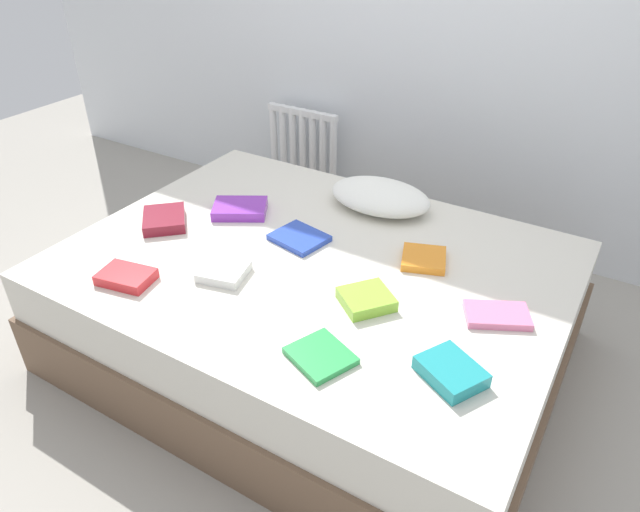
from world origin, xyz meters
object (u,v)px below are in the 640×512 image
object	(u,v)px
radiator	(303,148)
textbook_pink	(497,315)
textbook_teal	(451,372)
bed	(314,307)
textbook_red	(126,277)
textbook_white	(224,272)
textbook_orange	(424,259)
textbook_green	(321,356)
textbook_purple	(240,209)
textbook_lime	(366,299)
textbook_maroon	(164,219)
pillow	(380,196)
textbook_blue	(299,238)

from	to	relation	value
radiator	textbook_pink	size ratio (longest dim) A/B	2.27
textbook_teal	bed	bearing A→B (deg)	-178.27
textbook_pink	textbook_red	distance (m)	1.36
textbook_white	textbook_orange	xyz separation A→B (m)	(0.62, 0.49, -0.00)
textbook_pink	textbook_green	bearing A→B (deg)	-157.56
bed	textbook_teal	bearing A→B (deg)	-26.71
radiator	textbook_purple	distance (m)	1.11
textbook_pink	textbook_lime	size ratio (longest dim) A/B	1.25
radiator	textbook_orange	distance (m)	1.58
radiator	textbook_maroon	bearing A→B (deg)	-85.13
bed	textbook_white	distance (m)	0.46
textbook_maroon	textbook_white	bearing A→B (deg)	26.09
textbook_red	radiator	bearing A→B (deg)	89.25
textbook_orange	textbook_teal	bearing A→B (deg)	-80.02
textbook_white	textbook_purple	distance (m)	0.50
pillow	textbook_teal	world-z (taller)	pillow
textbook_lime	textbook_blue	bearing A→B (deg)	99.16
textbook_blue	textbook_lime	bearing A→B (deg)	-17.59
textbook_lime	textbook_purple	size ratio (longest dim) A/B	0.73
textbook_purple	textbook_maroon	distance (m)	0.34
radiator	textbook_red	bearing A→B (deg)	-80.02
radiator	textbook_lime	size ratio (longest dim) A/B	2.85
textbook_maroon	textbook_orange	bearing A→B (deg)	62.10
textbook_white	textbook_red	bearing A→B (deg)	-156.28
pillow	textbook_green	xyz separation A→B (m)	(0.29, -1.01, -0.05)
textbook_pink	textbook_teal	bearing A→B (deg)	-122.88
radiator	textbook_blue	distance (m)	1.32
textbook_lime	textbook_white	size ratio (longest dim) A/B	1.02
bed	textbook_white	world-z (taller)	textbook_white
textbook_green	textbook_maroon	size ratio (longest dim) A/B	0.87
radiator	textbook_teal	size ratio (longest dim) A/B	2.62
textbook_pink	pillow	bearing A→B (deg)	116.58
textbook_white	textbook_orange	size ratio (longest dim) A/B	0.97
textbook_white	textbook_red	size ratio (longest dim) A/B	0.86
bed	textbook_purple	bearing A→B (deg)	163.19
bed	radiator	size ratio (longest dim) A/B	4.04
pillow	textbook_pink	world-z (taller)	pillow
textbook_purple	textbook_red	bearing A→B (deg)	-123.47
radiator	textbook_lime	bearing A→B (deg)	-50.04
textbook_maroon	textbook_teal	bearing A→B (deg)	36.53
textbook_lime	textbook_blue	xyz separation A→B (m)	(-0.45, 0.25, -0.01)
bed	textbook_purple	world-z (taller)	textbook_purple
textbook_green	textbook_orange	size ratio (longest dim) A/B	1.08
textbook_pink	textbook_purple	distance (m)	1.24
pillow	textbook_teal	xyz separation A→B (m)	(0.67, -0.88, -0.04)
textbook_orange	textbook_purple	bearing A→B (deg)	163.71
radiator	textbook_green	xyz separation A→B (m)	(1.15, -1.69, 0.13)
textbook_purple	textbook_pink	bearing A→B (deg)	-37.27
radiator	textbook_maroon	world-z (taller)	radiator
pillow	textbook_orange	distance (m)	0.48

